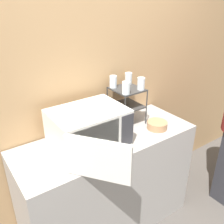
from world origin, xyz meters
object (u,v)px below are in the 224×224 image
at_px(glass_front_right, 141,84).
at_px(bowl, 157,125).
at_px(glass_back_right, 128,78).
at_px(dish_rack, 127,98).
at_px(microwave, 89,129).
at_px(glass_back_left, 113,82).
at_px(glass_front_left, 126,88).

distance_m(glass_front_right, bowl, 0.37).
relative_size(glass_back_right, bowl, 0.59).
bearing_deg(glass_front_right, dish_rack, 133.68).
distance_m(glass_back_right, bowl, 0.47).
height_order(dish_rack, bowl, dish_rack).
height_order(glass_front_right, bowl, glass_front_right).
xyz_separation_m(microwave, dish_rack, (0.46, 0.14, 0.08)).
bearing_deg(glass_front_right, glass_back_right, 89.59).
bearing_deg(bowl, glass_back_left, 122.86).
xyz_separation_m(dish_rack, glass_front_right, (0.08, -0.08, 0.14)).
relative_size(dish_rack, glass_back_right, 3.13).
bearing_deg(glass_front_left, microwave, -172.54).
height_order(glass_front_left, bowl, glass_front_left).
bearing_deg(glass_front_left, glass_front_right, 3.08).
distance_m(dish_rack, glass_front_left, 0.18).
distance_m(dish_rack, glass_back_right, 0.18).
bearing_deg(microwave, bowl, -9.86).
xyz_separation_m(dish_rack, glass_back_right, (0.08, 0.08, 0.14)).
bearing_deg(dish_rack, bowl, -60.53).
bearing_deg(glass_front_right, glass_front_left, -176.92).
relative_size(glass_back_right, glass_back_left, 1.00).
bearing_deg(dish_rack, microwave, -163.05).
xyz_separation_m(glass_front_left, glass_front_right, (0.16, 0.01, 0.00)).
bearing_deg(glass_back_left, glass_front_right, -47.78).
relative_size(glass_back_right, glass_front_right, 1.00).
relative_size(dish_rack, bowl, 1.85).
distance_m(microwave, glass_back_left, 0.50).
height_order(microwave, glass_front_right, glass_front_right).
xyz_separation_m(glass_back_right, glass_front_right, (-0.00, -0.17, 0.00)).
xyz_separation_m(glass_back_left, bowl, (0.22, -0.33, -0.33)).
relative_size(glass_front_left, glass_back_right, 1.00).
distance_m(glass_front_left, bowl, 0.43).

